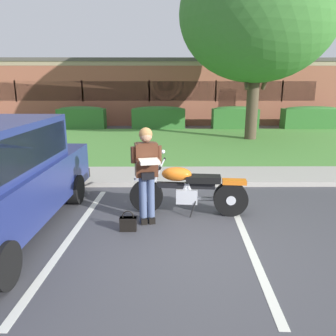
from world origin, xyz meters
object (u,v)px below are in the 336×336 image
object	(u,v)px
handbag	(128,223)
shade_tree	(258,14)
hedge_right	(311,117)
rider_person	(147,168)
hedge_center_left	(159,117)
hedge_center_right	(235,117)
hedge_left	(82,117)
brick_building	(153,91)
motorcycle	(192,189)

from	to	relation	value
handbag	shade_tree	size ratio (longest dim) A/B	0.05
hedge_right	rider_person	bearing A→B (deg)	-123.72
hedge_right	handbag	bearing A→B (deg)	-123.95
hedge_right	hedge_center_left	bearing A→B (deg)	180.00
hedge_center_right	hedge_left	bearing A→B (deg)	180.00
handbag	hedge_right	distance (m)	15.36
brick_building	motorcycle	bearing A→B (deg)	-85.53
motorcycle	handbag	xyz separation A→B (m)	(-1.14, -0.75, -0.34)
hedge_center_right	brick_building	xyz separation A→B (m)	(-4.72, 6.65, 1.27)
hedge_right	brick_building	size ratio (longest dim) A/B	0.14
handbag	hedge_center_left	xyz separation A→B (m)	(0.24, 12.73, 0.51)
motorcycle	hedge_left	distance (m)	13.01
rider_person	hedge_left	bearing A→B (deg)	108.86
shade_tree	hedge_right	world-z (taller)	shade_tree
rider_person	hedge_left	world-z (taller)	rider_person
hedge_left	hedge_center_right	bearing A→B (deg)	0.00
hedge_center_right	hedge_right	world-z (taller)	same
shade_tree	brick_building	distance (m)	11.70
rider_person	hedge_center_left	distance (m)	12.39
brick_building	shade_tree	bearing A→B (deg)	-65.37
hedge_left	hedge_center_right	world-z (taller)	same
handbag	brick_building	xyz separation A→B (m)	(-0.32, 19.39, 1.78)
rider_person	handbag	world-z (taller)	rider_person
motorcycle	hedge_center_left	distance (m)	12.02
motorcycle	handbag	distance (m)	1.41
shade_tree	motorcycle	bearing A→B (deg)	-111.02
handbag	hedge_center_right	distance (m)	13.48
hedge_center_right	hedge_right	size ratio (longest dim) A/B	0.79
motorcycle	hedge_center_right	size ratio (longest dim) A/B	0.92
motorcycle	hedge_center_left	world-z (taller)	motorcycle
shade_tree	hedge_center_left	bearing A→B (deg)	139.14
motorcycle	brick_building	bearing A→B (deg)	94.47
brick_building	handbag	bearing A→B (deg)	-89.06
motorcycle	shade_tree	size ratio (longest dim) A/B	0.28
hedge_center_right	handbag	bearing A→B (deg)	-109.09
handbag	shade_tree	distance (m)	11.31
shade_tree	brick_building	xyz separation A→B (m)	(-4.69, 10.23, -3.22)
hedge_center_right	brick_building	world-z (taller)	brick_building
motorcycle	hedge_center_left	bearing A→B (deg)	94.29
handbag	hedge_center_right	xyz separation A→B (m)	(4.41, 12.73, 0.51)
rider_person	shade_tree	distance (m)	10.55
motorcycle	rider_person	world-z (taller)	rider_person
hedge_center_left	hedge_center_right	bearing A→B (deg)	-0.00
handbag	rider_person	bearing A→B (deg)	48.67
brick_building	hedge_center_left	bearing A→B (deg)	-85.20
hedge_left	motorcycle	bearing A→B (deg)	-67.09
motorcycle	shade_tree	world-z (taller)	shade_tree
handbag	hedge_left	world-z (taller)	hedge_left
hedge_left	hedge_center_left	bearing A→B (deg)	0.00
shade_tree	brick_building	bearing A→B (deg)	114.63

